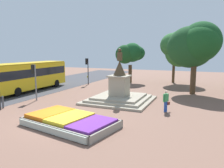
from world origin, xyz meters
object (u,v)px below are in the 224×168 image
at_px(flower_planter, 68,121).
at_px(statue_monument, 119,93).
at_px(traffic_light_mid_block, 34,75).
at_px(pedestrian_with_handbag, 166,100).
at_px(city_bus, 28,75).
at_px(traffic_light_far_corner, 87,67).
at_px(kerb_bollard_north, 3,102).

bearing_deg(flower_planter, statue_monument, 86.37).
xyz_separation_m(statue_monument, traffic_light_mid_block, (-7.15, -2.64, 1.50)).
distance_m(flower_planter, pedestrian_with_handbag, 7.24).
bearing_deg(statue_monument, city_bus, 175.54).
bearing_deg(statue_monument, flower_planter, -93.63).
height_order(statue_monument, traffic_light_far_corner, statue_monument).
distance_m(statue_monument, city_bus, 11.31).
relative_size(flower_planter, traffic_light_far_corner, 1.72).
bearing_deg(traffic_light_far_corner, statue_monument, -45.28).
bearing_deg(pedestrian_with_handbag, city_bus, 169.93).
bearing_deg(traffic_light_mid_block, traffic_light_far_corner, 91.91).
relative_size(traffic_light_mid_block, traffic_light_far_corner, 0.93).
bearing_deg(statue_monument, kerb_bollard_north, -142.26).
relative_size(statue_monument, city_bus, 0.53).
distance_m(traffic_light_mid_block, city_bus, 5.41).
bearing_deg(city_bus, traffic_light_far_corner, 60.75).
bearing_deg(pedestrian_with_handbag, flower_planter, -132.05).
xyz_separation_m(flower_planter, statue_monument, (0.46, 7.25, 0.50)).
relative_size(statue_monument, pedestrian_with_handbag, 3.50).
height_order(city_bus, kerb_bollard_north, city_bus).
height_order(flower_planter, traffic_light_mid_block, traffic_light_mid_block).
bearing_deg(city_bus, statue_monument, -4.46).
xyz_separation_m(flower_planter, traffic_light_far_corner, (-7.03, 14.81, 2.12)).
bearing_deg(traffic_light_far_corner, flower_planter, -64.62).
height_order(traffic_light_mid_block, traffic_light_far_corner, traffic_light_far_corner).
xyz_separation_m(pedestrian_with_handbag, kerb_bollard_north, (-11.88, -3.92, -0.37)).
bearing_deg(city_bus, traffic_light_mid_block, -40.76).
xyz_separation_m(flower_planter, city_bus, (-10.77, 8.13, 1.54)).
distance_m(statue_monument, traffic_light_far_corner, 10.76).
height_order(statue_monument, pedestrian_with_handbag, statue_monument).
relative_size(flower_planter, statue_monument, 1.07).
bearing_deg(flower_planter, kerb_bollard_north, 168.44).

